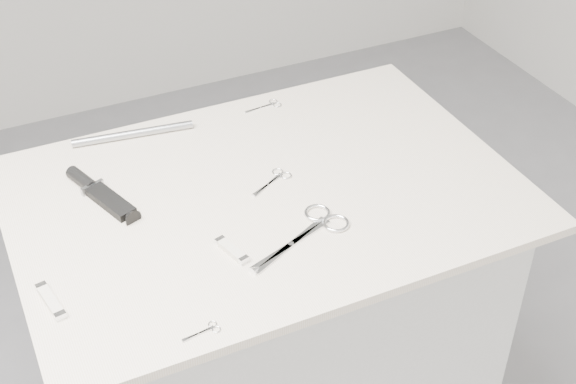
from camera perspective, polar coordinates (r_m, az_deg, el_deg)
name	(u,v)px	position (r m, az deg, el deg)	size (l,w,h in m)	color
plinth	(269,349)	(1.92, -1.36, -11.12)	(0.90, 0.60, 0.90)	silver
display_board	(266,194)	(1.61, -1.59, -0.17)	(1.00, 0.70, 0.02)	beige
large_shears	(314,227)	(1.51, 1.88, -2.52)	(0.22, 0.14, 0.01)	silver
embroidery_scissors_a	(275,179)	(1.63, -0.91, 0.94)	(0.10, 0.07, 0.00)	silver
embroidery_scissors_b	(268,106)	(1.87, -1.46, 6.16)	(0.09, 0.04, 0.00)	silver
tiny_scissors	(206,331)	(1.32, -5.87, -9.78)	(0.07, 0.03, 0.00)	silver
sheathed_knife	(97,192)	(1.63, -13.40, 0.03)	(0.10, 0.20, 0.03)	black
pocket_knife_a	(51,301)	(1.42, -16.53, -7.42)	(0.04, 0.10, 0.01)	beige
pocket_knife_b	(232,250)	(1.46, -4.03, -4.16)	(0.04, 0.08, 0.01)	beige
metal_rail	(133,134)	(1.79, -10.96, 4.09)	(0.02, 0.02, 0.26)	gray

